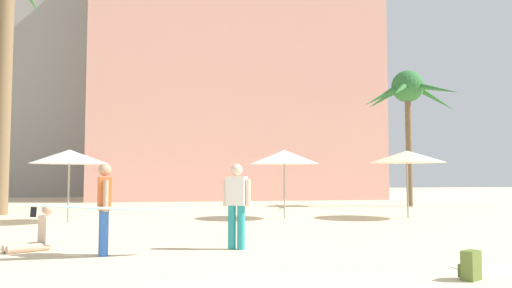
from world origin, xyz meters
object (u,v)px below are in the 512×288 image
Objects in this scene: backpack at (470,266)px; person_near_right at (103,206)px; palm_tree_far_left at (408,94)px; cafe_umbrella_0 at (69,157)px; beach_towel at (509,270)px; person_mid_center at (39,234)px; cafe_umbrella_2 at (407,157)px; person_far_left at (237,202)px; cafe_umbrella_3 at (284,157)px.

backpack is 6.33m from person_near_right.
cafe_umbrella_0 is (-15.29, -6.09, -3.56)m from palm_tree_far_left.
beach_towel is at bearing -33.42° from person_near_right.
cafe_umbrella_2 is at bearing 173.11° from person_mid_center.
cafe_umbrella_2 is at bearing 70.49° from beach_towel.
person_far_left is (4.37, -7.03, -1.17)m from cafe_umbrella_0.
cafe_umbrella_0 is 7.25m from cafe_umbrella_3.
beach_towel is at bearing 119.88° from person_mid_center.
palm_tree_far_left reaches higher than beach_towel.
beach_towel is at bearing -99.05° from person_far_left.
palm_tree_far_left reaches higher than person_mid_center.
cafe_umbrella_3 is (-4.36, 0.75, -0.01)m from cafe_umbrella_2.
person_mid_center reaches higher than backpack.
person_near_right is 3.00× the size of person_mid_center.
cafe_umbrella_2 is 11.24m from backpack.
beach_towel is (-7.06, -16.23, -5.68)m from palm_tree_far_left.
cafe_umbrella_3 is 2.54× the size of person_mid_center.
person_mid_center reaches higher than beach_towel.
person_far_left is at bearing 5.96° from backpack.
cafe_umbrella_0 is 7.75m from person_near_right.
backpack is at bearing -113.14° from person_far_left.
cafe_umbrella_2 is 12.04m from person_near_right.
person_far_left is (-3.86, 3.12, 0.95)m from beach_towel.
beach_towel is 0.53× the size of person_near_right.
cafe_umbrella_0 is 13.23m from beach_towel.
palm_tree_far_left is at bearing -56.86° from backpack.
person_mid_center is at bearing 25.96° from backpack.
palm_tree_far_left is 16.38× the size of backpack.
palm_tree_far_left reaches higher than person_far_left.
person_mid_center is (-1.33, 1.07, -0.60)m from person_near_right.
cafe_umbrella_0 is 2.53× the size of person_mid_center.
cafe_umbrella_2 reaches higher than beach_towel.
person_near_right is at bearing 129.03° from person_far_left.
person_mid_center is (-6.70, 4.35, 0.13)m from backpack.
person_near_right reaches higher than backpack.
person_far_left is at bearing -129.78° from palm_tree_far_left.
cafe_umbrella_2 is 1.09× the size of cafe_umbrella_3.
cafe_umbrella_2 is at bearing -18.58° from person_far_left.
cafe_umbrella_0 is 6.64m from person_mid_center.
person_far_left is at bearing -111.92° from cafe_umbrella_3.
palm_tree_far_left reaches higher than cafe_umbrella_0.
cafe_umbrella_2 is 2.78× the size of person_mid_center.
palm_tree_far_left is 10.59m from cafe_umbrella_3.
cafe_umbrella_0 reaches higher than beach_towel.
person_far_left is at bearing -58.15° from cafe_umbrella_0.
cafe_umbrella_3 is 9.44m from person_near_right.
backpack is (7.15, -10.72, -1.93)m from cafe_umbrella_0.
cafe_umbrella_0 is at bearing 92.81° from person_near_right.
person_near_right is at bearing -145.14° from cafe_umbrella_2.
cafe_umbrella_0 is 0.91× the size of cafe_umbrella_2.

